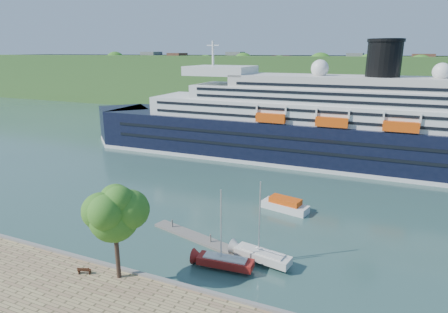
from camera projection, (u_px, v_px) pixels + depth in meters
ground at (145, 282)px, 43.44m from camera, size 400.00×400.00×0.00m
far_hillside at (330, 83)px, 168.49m from camera, size 400.00×50.00×24.00m
quay_coping at (143, 274)px, 42.95m from camera, size 220.00×0.50×0.30m
cruise_ship at (317, 103)px, 87.78m from camera, size 127.56×20.16×28.59m
park_bench at (84, 270)px, 43.27m from camera, size 1.62×1.13×0.96m
promenade_tree at (115, 229)px, 41.10m from camera, size 7.31×7.31×12.11m
floating_pontoon at (200, 239)px, 53.08m from camera, size 16.84×6.27×0.37m
sailboat_red at (225, 233)px, 44.71m from camera, size 7.82×2.76×9.90m
sailboat_white_far at (263, 226)px, 45.89m from camera, size 8.29×3.55×10.38m
tender_launch at (285, 204)px, 62.90m from camera, size 8.31×4.33×2.19m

